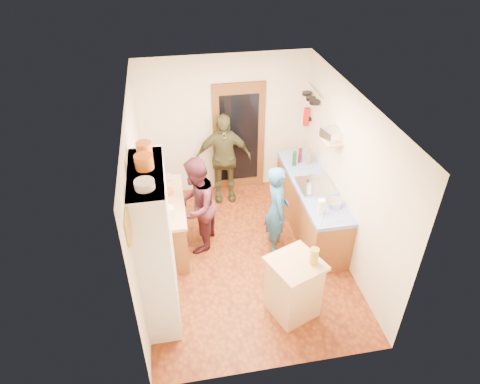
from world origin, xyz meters
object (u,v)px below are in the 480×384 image
object	(u,v)px
right_counter_base	(311,207)
person_left	(199,204)
island_base	(293,289)
hutch_body	(156,247)
person_hob	(279,210)
person_back	(224,158)

from	to	relation	value
right_counter_base	person_left	bearing A→B (deg)	-176.85
right_counter_base	island_base	distance (m)	1.86
right_counter_base	hutch_body	bearing A→B (deg)	-152.53
right_counter_base	island_base	size ratio (longest dim) A/B	2.56
island_base	right_counter_base	bearing A→B (deg)	64.95
hutch_body	person_hob	xyz separation A→B (m)	(1.83, 0.91, -0.35)
hutch_body	right_counter_base	bearing A→B (deg)	27.47
person_back	island_base	bearing A→B (deg)	-76.59
person_hob	person_back	bearing A→B (deg)	25.30
island_base	person_left	xyz separation A→B (m)	(-1.07, 1.59, 0.37)
right_counter_base	person_hob	bearing A→B (deg)	-149.36
right_counter_base	person_hob	xyz separation A→B (m)	(-0.67, -0.39, 0.33)
hutch_body	right_counter_base	world-z (taller)	hutch_body
island_base	person_hob	size ratio (longest dim) A/B	0.58
hutch_body	person_hob	bearing A→B (deg)	26.28
right_counter_base	person_back	distance (m)	1.76
island_base	person_hob	xyz separation A→B (m)	(0.12, 1.29, 0.32)
person_left	person_hob	bearing A→B (deg)	95.76
island_base	person_back	xyz separation A→B (m)	(-0.49, 2.82, 0.42)
hutch_body	person_left	bearing A→B (deg)	61.77
person_left	person_back	bearing A→B (deg)	174.59
hutch_body	person_left	size ratio (longest dim) A/B	1.37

